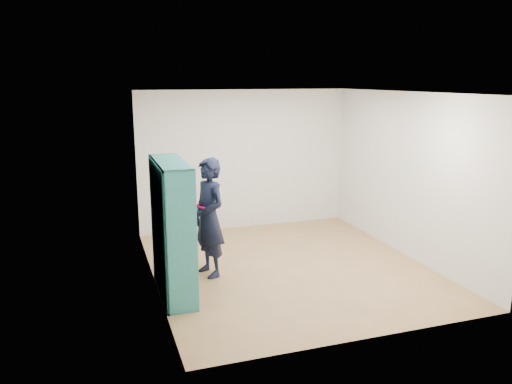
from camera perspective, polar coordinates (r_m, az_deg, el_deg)
name	(u,v)px	position (r m, az deg, el deg)	size (l,w,h in m)	color
floor	(289,267)	(7.67, 3.79, -8.56)	(4.50, 4.50, 0.00)	#9B7346
ceiling	(292,93)	(7.14, 4.11, 11.26)	(4.50, 4.50, 0.00)	white
wall_left	(152,193)	(6.80, -11.84, -0.11)	(0.02, 4.50, 2.60)	silver
wall_right	(407,175)	(8.25, 16.92, 1.86)	(0.02, 4.50, 2.60)	silver
wall_back	(245,160)	(9.38, -1.27, 3.69)	(4.00, 0.02, 2.60)	silver
wall_front	(372,225)	(5.34, 13.13, -3.74)	(4.00, 0.02, 2.60)	silver
bookshelf	(170,230)	(6.58, -9.78, -4.30)	(0.39, 1.33, 1.78)	#287C78
person	(209,217)	(7.14, -5.40, -2.92)	(0.58, 0.72, 1.72)	black
smartphone	(196,210)	(7.13, -6.82, -2.05)	(0.05, 0.08, 0.13)	silver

